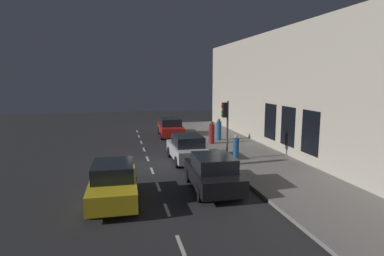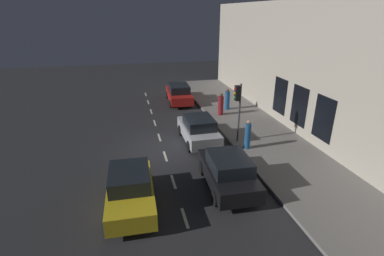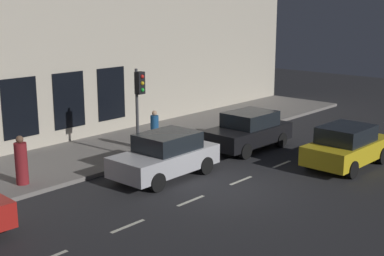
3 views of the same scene
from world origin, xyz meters
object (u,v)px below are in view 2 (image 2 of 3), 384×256
at_px(parked_car_3, 228,171).
at_px(pedestrian_2, 227,100).
at_px(parked_car_0, 130,189).
at_px(pedestrian_0, 221,105).
at_px(parked_car_1, 199,130).
at_px(pedestrian_1, 248,135).
at_px(traffic_light, 238,101).
at_px(parked_car_2, 179,93).

distance_m(parked_car_3, pedestrian_2, 10.74).
distance_m(parked_car_0, pedestrian_0, 11.69).
xyz_separation_m(parked_car_1, pedestrian_1, (2.36, -1.78, 0.14)).
relative_size(parked_car_1, pedestrian_1, 2.39).
distance_m(pedestrian_0, pedestrian_2, 1.45).
height_order(parked_car_3, pedestrian_0, pedestrian_0).
relative_size(traffic_light, pedestrian_0, 2.10).
relative_size(parked_car_2, pedestrian_2, 2.81).
bearing_deg(traffic_light, pedestrian_1, -75.37).
distance_m(parked_car_0, pedestrian_1, 7.50).
bearing_deg(pedestrian_2, parked_car_3, -114.67).
bearing_deg(parked_car_3, parked_car_0, -172.07).
height_order(parked_car_3, pedestrian_1, pedestrian_1).
height_order(parked_car_2, parked_car_3, same).
bearing_deg(pedestrian_0, pedestrian_2, 173.57).
relative_size(parked_car_2, parked_car_3, 1.15).
height_order(traffic_light, parked_car_2, traffic_light).
bearing_deg(parked_car_2, pedestrian_1, -75.88).
bearing_deg(pedestrian_0, pedestrian_1, 29.32).
relative_size(pedestrian_1, pedestrian_2, 1.01).
xyz_separation_m(traffic_light, parked_car_3, (-2.03, -4.28, -1.86)).
bearing_deg(parked_car_1, traffic_light, -19.57).
relative_size(parked_car_0, parked_car_2, 0.85).
bearing_deg(parked_car_0, parked_car_2, -106.89).
xyz_separation_m(parked_car_3, pedestrian_1, (2.31, 3.22, 0.14)).
height_order(parked_car_1, pedestrian_1, pedestrian_1).
xyz_separation_m(pedestrian_0, pedestrian_2, (0.92, 1.12, 0.01)).
height_order(pedestrian_0, pedestrian_2, pedestrian_2).
bearing_deg(pedestrian_2, pedestrian_0, -134.43).
xyz_separation_m(traffic_light, pedestrian_1, (0.28, -1.05, -1.73)).
distance_m(traffic_light, pedestrian_2, 6.29).
relative_size(traffic_light, pedestrian_1, 2.07).
bearing_deg(pedestrian_1, pedestrian_2, -127.40).
bearing_deg(parked_car_0, parked_car_1, -126.08).
xyz_separation_m(parked_car_0, parked_car_3, (4.23, 0.44, 0.00)).
relative_size(parked_car_2, pedestrian_0, 2.83).
bearing_deg(pedestrian_0, parked_car_1, -1.33).
height_order(pedestrian_1, pedestrian_2, pedestrian_1).
relative_size(pedestrian_0, pedestrian_1, 0.99).
distance_m(parked_car_0, pedestrian_2, 13.14).
xyz_separation_m(traffic_light, parked_car_2, (-1.71, 9.03, -1.86)).
xyz_separation_m(parked_car_2, parked_car_3, (-0.32, -13.30, -0.00)).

